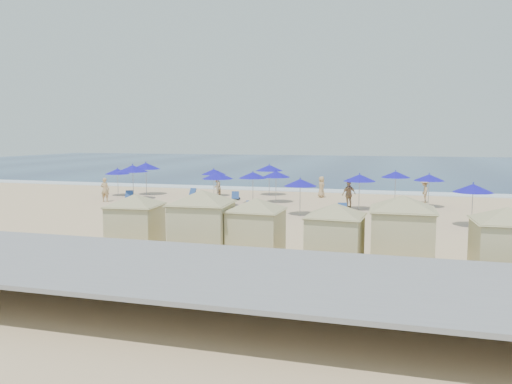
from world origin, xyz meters
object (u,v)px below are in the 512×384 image
umbrella_0 (118,171)px  beachgoer_0 (105,190)px  trash_bin (334,227)px  cabana_1 (202,215)px  umbrella_4 (214,172)px  umbrella_1 (133,168)px  umbrella_2 (146,166)px  umbrella_6 (300,183)px  beachgoer_1 (217,187)px  umbrella_7 (276,174)px  cabana_3 (335,227)px  umbrella_11 (473,188)px  umbrella_8 (360,178)px  umbrella_9 (396,174)px  umbrella_3 (218,175)px  cabana_0 (135,215)px  cabana_4 (402,222)px  umbrella_5 (253,175)px  cabana_2 (256,221)px  umbrella_10 (429,178)px  beachgoer_2 (349,194)px  umbrella_12 (269,168)px  cabana_5 (507,235)px  beachgoer_3 (424,191)px

umbrella_0 → beachgoer_0: (1.05, -3.48, -1.08)m
umbrella_0 → trash_bin: bearing=-31.0°
cabana_1 → umbrella_4: cabana_1 is taller
umbrella_1 → umbrella_2: bearing=99.1°
umbrella_1 → umbrella_6: size_ratio=1.17×
beachgoer_1 → umbrella_7: bearing=75.6°
cabana_3 → umbrella_11: 11.73m
cabana_1 → umbrella_8: (5.00, 14.56, 0.40)m
umbrella_9 → umbrella_3: bearing=-156.6°
beachgoer_0 → cabana_0: bearing=122.3°
cabana_3 → umbrella_9: bearing=83.9°
umbrella_8 → cabana_4: bearing=-79.7°
umbrella_5 → umbrella_6: bearing=-45.2°
cabana_3 → umbrella_11: size_ratio=1.74×
cabana_2 → umbrella_2: bearing=128.5°
umbrella_9 → umbrella_10: 2.71m
umbrella_10 → beachgoer_2: 5.48m
umbrella_3 → beachgoer_2: bearing=11.2°
umbrella_4 → umbrella_9: umbrella_9 is taller
cabana_2 → umbrella_9: (5.10, 18.31, 0.55)m
umbrella_3 → umbrella_11: bearing=-13.1°
umbrella_12 → cabana_4: bearing=-63.5°
cabana_5 → umbrella_0: bearing=144.9°
trash_bin → umbrella_12: size_ratio=0.28×
umbrella_9 → umbrella_12: (-9.82, 2.25, 0.16)m
umbrella_2 → umbrella_12: size_ratio=1.06×
umbrella_1 → umbrella_9: umbrella_1 is taller
cabana_5 → umbrella_9: cabana_5 is taller
umbrella_4 → umbrella_7: 6.13m
beachgoer_2 → trash_bin: bearing=48.7°
umbrella_2 → umbrella_4: umbrella_2 is taller
umbrella_1 → umbrella_4: bearing=34.3°
umbrella_5 → beachgoer_1: bearing=145.0°
umbrella_8 → umbrella_2: bearing=167.5°
umbrella_9 → trash_bin: bearing=-102.4°
beachgoer_0 → beachgoer_1: (7.03, 4.41, -0.05)m
cabana_2 → umbrella_8: (2.87, 14.29, 0.58)m
umbrella_11 → beachgoer_2: bearing=142.3°
umbrella_3 → umbrella_8: (9.34, 0.98, -0.03)m
umbrella_3 → umbrella_4: size_ratio=1.09×
cabana_2 → umbrella_8: bearing=78.6°
umbrella_9 → umbrella_10: size_ratio=1.02×
cabana_4 → umbrella_4: 23.39m
umbrella_0 → umbrella_8: bearing=-7.7°
cabana_0 → umbrella_11: bearing=34.4°
beachgoer_2 → beachgoer_3: size_ratio=1.08×
cabana_1 → beachgoer_0: size_ratio=2.67×
beachgoer_0 → beachgoer_3: beachgoer_0 is taller
cabana_3 → umbrella_0: cabana_3 is taller
umbrella_7 → umbrella_12: bearing=110.5°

